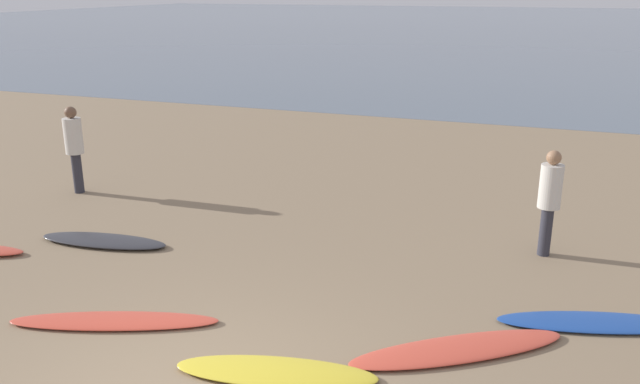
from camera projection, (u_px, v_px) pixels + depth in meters
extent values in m
cube|color=#8C7559|center=(408.00, 162.00, 14.94)|extent=(120.00, 120.00, 0.20)
cube|color=slate|center=(528.00, 24.00, 63.64)|extent=(140.00, 100.00, 0.01)
ellipsoid|color=#333338|center=(104.00, 241.00, 9.96)|extent=(2.11, 0.81, 0.10)
ellipsoid|color=#D84C38|center=(114.00, 321.00, 7.62)|extent=(2.47, 1.26, 0.07)
ellipsoid|color=yellow|center=(276.00, 372.00, 6.61)|extent=(2.17, 0.99, 0.08)
ellipsoid|color=#D84C38|center=(458.00, 349.00, 7.03)|extent=(2.37, 1.87, 0.08)
ellipsoid|color=#1E479E|center=(596.00, 322.00, 7.59)|extent=(2.34, 1.14, 0.07)
cylinder|color=#2D2D38|center=(546.00, 231.00, 9.46)|extent=(0.18, 0.18, 0.74)
cylinder|color=beige|center=(551.00, 186.00, 9.25)|extent=(0.32, 0.32, 0.64)
sphere|color=#936B4C|center=(554.00, 158.00, 9.12)|extent=(0.21, 0.21, 0.21)
cylinder|color=#2D2D38|center=(78.00, 173.00, 12.31)|extent=(0.18, 0.18, 0.77)
cylinder|color=beige|center=(73.00, 136.00, 12.09)|extent=(0.33, 0.33, 0.67)
sphere|color=brown|center=(70.00, 112.00, 11.96)|extent=(0.22, 0.22, 0.22)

